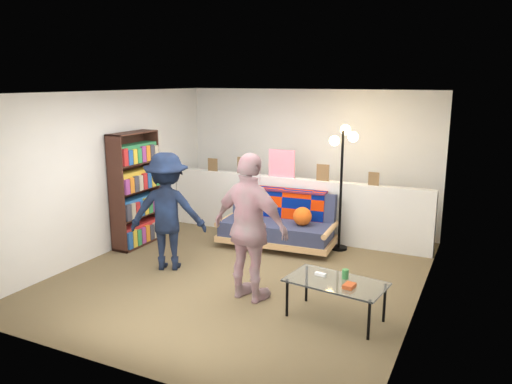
% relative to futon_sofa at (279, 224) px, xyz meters
% --- Properties ---
extents(ground, '(5.00, 5.00, 0.00)m').
position_rel_futon_sofa_xyz_m(ground, '(0.02, -1.27, -0.36)').
color(ground, brown).
rests_on(ground, ground).
extents(room_shell, '(4.60, 5.05, 2.45)m').
position_rel_futon_sofa_xyz_m(room_shell, '(0.02, -0.80, 1.32)').
color(room_shell, silver).
rests_on(room_shell, ground).
extents(half_wall_ledge, '(4.45, 0.15, 1.00)m').
position_rel_futon_sofa_xyz_m(half_wall_ledge, '(0.02, 0.53, 0.14)').
color(half_wall_ledge, silver).
rests_on(half_wall_ledge, ground).
extents(ledge_decor, '(2.97, 0.02, 0.45)m').
position_rel_futon_sofa_xyz_m(ledge_decor, '(-0.21, 0.51, 0.82)').
color(ledge_decor, brown).
rests_on(ledge_decor, half_wall_ledge).
extents(futon_sofa, '(1.83, 0.97, 0.76)m').
position_rel_futon_sofa_xyz_m(futon_sofa, '(0.00, 0.00, 0.00)').
color(futon_sofa, tan).
rests_on(futon_sofa, ground).
extents(bookshelf, '(0.30, 0.89, 1.78)m').
position_rel_futon_sofa_xyz_m(bookshelf, '(-2.06, -0.88, 0.47)').
color(bookshelf, black).
rests_on(bookshelf, ground).
extents(coffee_table, '(1.11, 0.71, 0.54)m').
position_rel_futon_sofa_xyz_m(coffee_table, '(1.52, -1.98, 0.05)').
color(coffee_table, black).
rests_on(coffee_table, ground).
extents(floor_lamp, '(0.44, 0.36, 1.90)m').
position_rel_futon_sofa_xyz_m(floor_lamp, '(0.89, 0.31, 0.99)').
color(floor_lamp, black).
rests_on(floor_lamp, ground).
extents(person_left, '(1.19, 0.97, 1.61)m').
position_rel_futon_sofa_xyz_m(person_left, '(-1.01, -1.50, 0.45)').
color(person_left, black).
rests_on(person_left, ground).
extents(person_right, '(1.09, 0.63, 1.75)m').
position_rel_futon_sofa_xyz_m(person_right, '(0.45, -1.92, 0.52)').
color(person_right, pink).
rests_on(person_right, ground).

